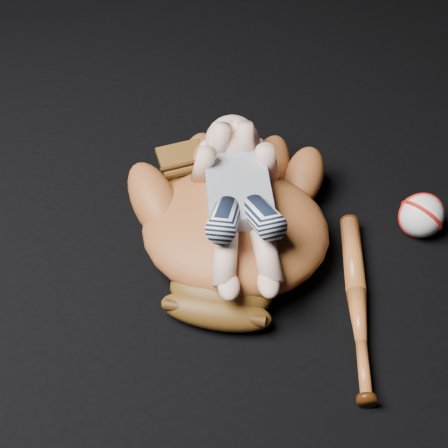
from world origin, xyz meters
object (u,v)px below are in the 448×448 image
object	(u,v)px
baseball_glove	(235,222)
baseball_bat	(357,302)
newborn_baby	(240,199)
baseball	(421,215)

from	to	relation	value
baseball_glove	baseball_bat	world-z (taller)	baseball_glove
newborn_baby	baseball_bat	bearing A→B (deg)	-38.05
baseball_bat	baseball	world-z (taller)	baseball
baseball_glove	baseball_bat	bearing A→B (deg)	-21.13
newborn_baby	baseball	xyz separation A→B (m)	(0.34, 0.06, -0.09)
baseball	baseball_glove	bearing A→B (deg)	-171.07
baseball_glove	newborn_baby	distance (m)	0.06
newborn_baby	baseball_bat	world-z (taller)	newborn_baby
newborn_baby	baseball_glove	bearing A→B (deg)	169.00
baseball_glove	newborn_baby	bearing A→B (deg)	5.13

